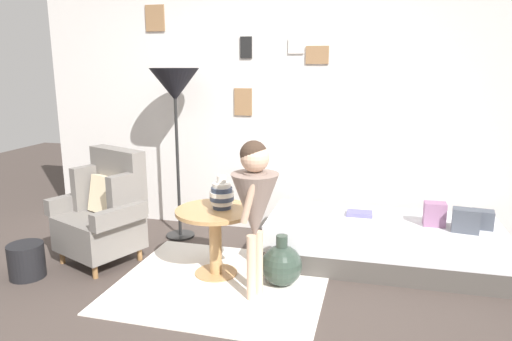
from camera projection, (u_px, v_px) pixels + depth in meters
The scene contains 15 objects.
ground_plane at pixel (197, 326), 3.07m from camera, with size 12.00×12.00×0.00m, color #423833.
gallery_wall at pixel (267, 104), 4.62m from camera, with size 4.80×0.12×2.60m.
rug at pixel (222, 283), 3.65m from camera, with size 1.61×1.41×0.01m, color silver.
armchair at pixel (105, 212), 4.03m from camera, with size 0.89×0.79×0.97m.
daybed at pixel (381, 242), 3.97m from camera, with size 1.91×0.82×0.40m.
pillow_head at pixel (483, 219), 3.72m from camera, with size 0.16×0.12×0.15m, color #474C56.
pillow_mid at pixel (466, 221), 3.63m from camera, with size 0.20×0.12×0.19m, color #474C56.
pillow_back at pixel (435, 214), 3.77m from camera, with size 0.17×0.12×0.19m, color gray.
side_table at pixel (215, 227), 3.73m from camera, with size 0.63×0.63×0.56m.
vase_striped at pixel (222, 195), 3.70m from camera, with size 0.19×0.19×0.27m.
floor_lamp at pixel (175, 90), 4.34m from camera, with size 0.46×0.46×1.65m.
person_child at pixel (255, 199), 3.28m from camera, with size 0.34×0.34×1.17m.
book_on_daybed at pixel (360, 214), 4.05m from camera, with size 0.22×0.16×0.03m, color slate.
demijohn_near at pixel (282, 265), 3.61m from camera, with size 0.32×0.32×0.41m.
magazine_basket at pixel (27, 261), 3.75m from camera, with size 0.28×0.28×0.28m, color black.
Camera 1 is at (1.08, -2.57, 1.69)m, focal length 32.66 mm.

